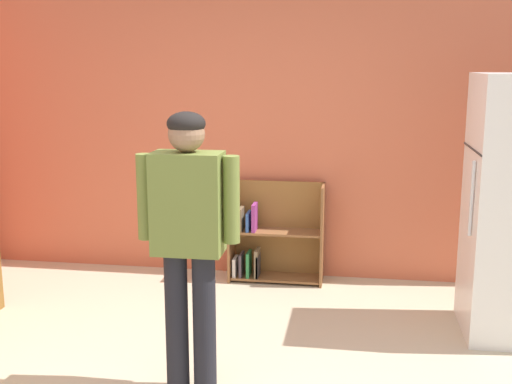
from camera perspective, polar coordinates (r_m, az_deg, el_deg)
name	(u,v)px	position (r m, az deg, el deg)	size (l,w,h in m)	color
back_wall	(270,122)	(5.50, 1.25, 6.32)	(5.20, 0.06, 2.70)	#CD6849
bookshelf	(271,238)	(5.49, 1.32, -4.09)	(0.80, 0.28, 0.85)	brown
standing_person	(189,229)	(3.50, -6.05, -3.31)	(0.57, 0.22, 1.60)	black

